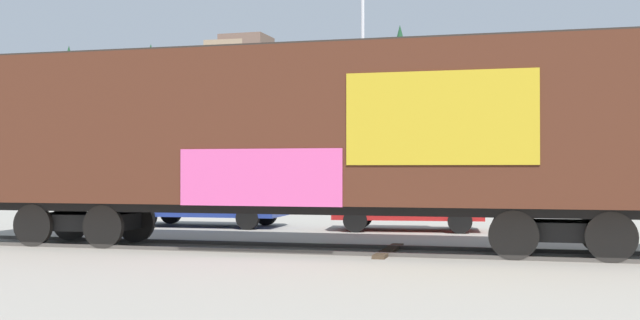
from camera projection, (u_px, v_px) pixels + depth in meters
ground_plane at (346, 251)px, 15.87m from camera, size 260.00×260.00×0.00m
track at (343, 249)px, 15.82m from camera, size 59.94×6.30×0.08m
freight_car at (304, 132)px, 16.05m from camera, size 15.93×4.03×4.32m
flagpole at (367, 49)px, 26.05m from camera, size 1.09×0.82×9.43m
hillside at (434, 133)px, 79.73m from camera, size 143.21×34.94×15.59m
parked_car_blue at (205, 198)px, 22.68m from camera, size 4.60×2.18×1.61m
parked_car_red at (407, 202)px, 21.19m from camera, size 4.07×1.91×1.53m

